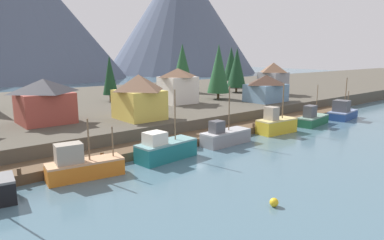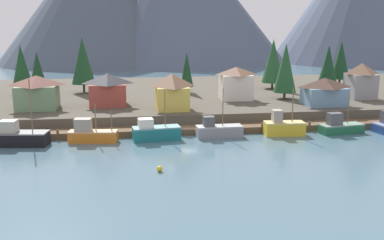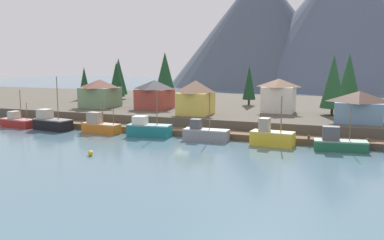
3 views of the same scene
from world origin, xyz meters
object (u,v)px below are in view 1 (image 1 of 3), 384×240
(fishing_boat_yellow, at_px, (276,124))
(conifer_far_right, at_px, (231,64))
(fishing_boat_teal, at_px, (165,149))
(house_yellow, at_px, (139,96))
(fishing_boat_grey, at_px, (225,136))
(house_white, at_px, (178,86))
(fishing_boat_orange, at_px, (82,166))
(conifer_back_left, at_px, (182,65))
(conifer_back_right, at_px, (110,75))
(house_red, at_px, (45,100))
(conifer_centre, at_px, (219,69))
(house_blue, at_px, (266,88))
(house_grey, at_px, (273,78))
(fishing_boat_green, at_px, (312,119))
(conifer_mid_left, at_px, (237,68))
(fishing_boat_blue, at_px, (342,112))
(channel_buoy, at_px, (274,202))

(fishing_boat_yellow, xyz_separation_m, conifer_far_right, (26.22, 34.78, 7.57))
(fishing_boat_teal, xyz_separation_m, house_yellow, (3.84, 11.66, 4.48))
(fishing_boat_grey, relative_size, house_white, 1.17)
(fishing_boat_orange, xyz_separation_m, house_white, (27.03, 20.37, 4.57))
(conifer_back_left, relative_size, conifer_back_right, 1.29)
(house_red, distance_m, conifer_centre, 35.11)
(house_white, relative_size, house_blue, 0.86)
(house_grey, bearing_deg, fishing_boat_yellow, -141.34)
(house_red, bearing_deg, fishing_boat_teal, -66.74)
(house_white, bearing_deg, fishing_boat_grey, -110.91)
(house_yellow, xyz_separation_m, house_grey, (38.85, 6.45, 0.41))
(fishing_boat_grey, xyz_separation_m, fishing_boat_green, (19.85, -0.46, -0.01))
(conifer_mid_left, bearing_deg, conifer_far_right, 50.76)
(house_white, bearing_deg, fishing_boat_yellow, -82.29)
(fishing_boat_green, xyz_separation_m, fishing_boat_blue, (9.21, -0.37, 0.14))
(house_white, distance_m, conifer_far_right, 32.51)
(fishing_boat_blue, bearing_deg, house_blue, 110.89)
(conifer_mid_left, relative_size, conifer_centre, 0.94)
(house_grey, bearing_deg, house_red, -178.93)
(fishing_boat_orange, xyz_separation_m, house_red, (2.12, 17.00, 4.29))
(conifer_mid_left, bearing_deg, house_blue, -116.49)
(house_yellow, bearing_deg, conifer_centre, 19.52)
(conifer_back_left, xyz_separation_m, channel_buoy, (-30.30, -50.06, -8.56))
(fishing_boat_teal, relative_size, conifer_back_left, 0.68)
(fishing_boat_grey, xyz_separation_m, conifer_back_left, (19.92, 34.29, 7.83))
(fishing_boat_grey, distance_m, house_red, 24.45)
(fishing_boat_yellow, distance_m, house_red, 32.74)
(house_yellow, xyz_separation_m, conifer_mid_left, (35.42, 14.45, 2.60))
(channel_buoy, bearing_deg, fishing_boat_orange, 119.91)
(house_white, distance_m, channel_buoy, 40.59)
(fishing_boat_orange, relative_size, house_red, 1.07)
(fishing_boat_teal, distance_m, fishing_boat_green, 29.69)
(fishing_boat_grey, bearing_deg, house_grey, 26.91)
(fishing_boat_grey, relative_size, conifer_mid_left, 0.73)
(house_yellow, distance_m, channel_buoy, 27.92)
(house_grey, distance_m, conifer_centre, 15.55)
(fishing_boat_teal, bearing_deg, fishing_boat_blue, -6.50)
(fishing_boat_yellow, bearing_deg, conifer_back_left, 78.81)
(house_red, bearing_deg, fishing_boat_blue, -20.84)
(fishing_boat_teal, bearing_deg, house_yellow, 65.91)
(house_white, height_order, conifer_mid_left, conifer_mid_left)
(fishing_boat_grey, distance_m, house_yellow, 13.58)
(conifer_mid_left, distance_m, conifer_back_left, 12.82)
(channel_buoy, bearing_deg, fishing_boat_grey, 56.64)
(conifer_centre, xyz_separation_m, conifer_far_right, (19.03, 14.93, 0.24))
(fishing_boat_green, distance_m, conifer_back_right, 37.80)
(fishing_boat_blue, bearing_deg, house_yellow, 152.11)
(house_grey, bearing_deg, fishing_boat_blue, -101.55)
(conifer_mid_left, xyz_separation_m, conifer_far_right, (7.24, 8.86, 0.57))
(fishing_boat_green, xyz_separation_m, conifer_back_left, (0.06, 34.75, 7.84))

